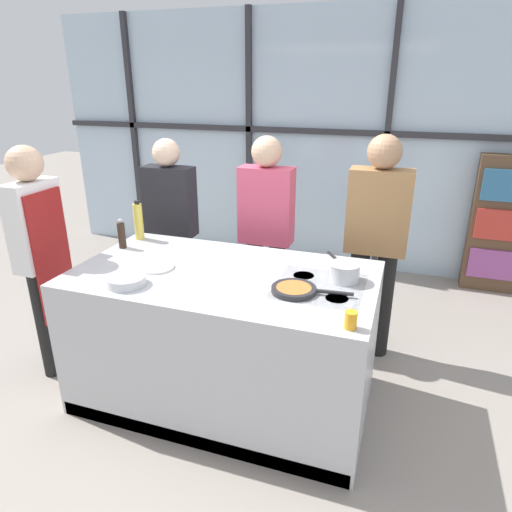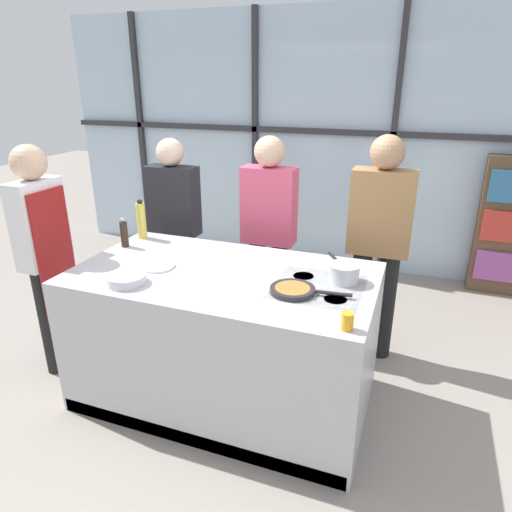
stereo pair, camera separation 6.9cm
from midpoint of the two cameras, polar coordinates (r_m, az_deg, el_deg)
ground_plane at (r=3.38m, az=-4.28°, el=-16.85°), size 18.00×18.00×0.00m
back_window_wall at (r=5.27m, az=7.04°, el=13.80°), size 6.40×0.10×2.80m
bookshelf at (r=5.19m, az=27.60°, el=3.45°), size 0.52×0.19×1.40m
demo_island at (r=3.11m, az=-4.51°, el=-10.07°), size 1.91×1.06×0.94m
chef at (r=3.52m, az=-25.81°, el=0.91°), size 0.24×0.38×1.69m
spectator_far_left at (r=4.02m, az=-11.04°, el=4.19°), size 0.43×0.23×1.63m
spectator_center_left at (r=3.67m, az=0.73°, el=3.57°), size 0.42×0.24×1.69m
spectator_center_right at (r=3.50m, az=14.24°, el=2.36°), size 0.45×0.24×1.73m
frying_pan at (r=2.63m, az=4.20°, el=-4.19°), size 0.47×0.26×0.03m
saucepan at (r=2.80m, az=10.29°, el=-1.91°), size 0.24×0.31×0.11m
white_plate at (r=3.03m, az=-12.93°, el=-1.37°), size 0.22×0.22×0.01m
mixing_bowl at (r=2.82m, az=-16.58°, el=-2.91°), size 0.23×0.23×0.06m
oil_bottle at (r=3.57m, az=-15.01°, el=4.24°), size 0.07×0.07×0.30m
pepper_grinder at (r=3.42m, az=-17.00°, el=2.58°), size 0.05×0.05×0.22m
juice_glass_near at (r=2.29m, az=10.91°, el=-7.87°), size 0.06×0.06×0.09m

